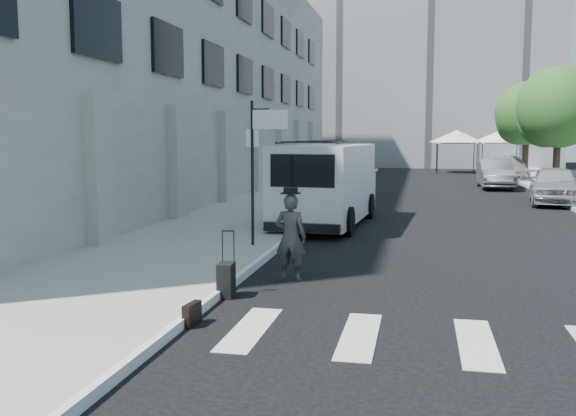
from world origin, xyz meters
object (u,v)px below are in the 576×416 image
at_px(businessman, 291,237).
at_px(briefcase, 192,314).
at_px(suitcase, 226,280).
at_px(parked_car_a, 554,185).
at_px(cargo_van, 327,184).
at_px(parked_car_c, 508,168).
at_px(parked_car_b, 495,174).

relative_size(businessman, briefcase, 3.87).
xyz_separation_m(briefcase, suitcase, (-0.00, 1.73, 0.14)).
height_order(businessman, parked_car_a, businessman).
relative_size(cargo_van, parked_car_c, 1.30).
bearing_deg(parked_car_c, businessman, -103.58).
bearing_deg(businessman, briefcase, 79.87).
bearing_deg(parked_car_a, parked_car_b, 108.71).
bearing_deg(briefcase, businessman, 81.27).
xyz_separation_m(businessman, suitcase, (-0.85, -1.52, -0.54)).
xyz_separation_m(briefcase, cargo_van, (0.42, 11.21, 1.13)).
height_order(parked_car_b, parked_car_c, parked_car_c).
relative_size(businessman, parked_car_a, 0.37).
relative_size(briefcase, suitcase, 0.38).
height_order(briefcase, cargo_van, cargo_van).
height_order(businessman, cargo_van, cargo_van).
relative_size(suitcase, parked_car_b, 0.25).
bearing_deg(parked_car_c, briefcase, -103.57).
distance_m(cargo_van, parked_car_c, 23.29).
bearing_deg(suitcase, briefcase, -94.28).
height_order(cargo_van, parked_car_a, cargo_van).
height_order(briefcase, parked_car_a, parked_car_a).
xyz_separation_m(parked_car_a, parked_car_b, (-1.50, 7.67, -0.03)).
relative_size(briefcase, parked_car_b, 0.10).
xyz_separation_m(suitcase, parked_car_c, (8.65, 31.27, 0.46)).
bearing_deg(cargo_van, parked_car_b, 70.18).
bearing_deg(suitcase, parked_car_c, 70.25).
bearing_deg(parked_car_c, cargo_van, -109.58).
relative_size(parked_car_a, parked_car_b, 1.00).
distance_m(briefcase, suitcase, 1.73).
bearing_deg(parked_car_b, businessman, -105.53).
xyz_separation_m(parked_car_b, parked_car_c, (1.45, 6.27, 0.00)).
height_order(briefcase, parked_car_b, parked_car_b).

